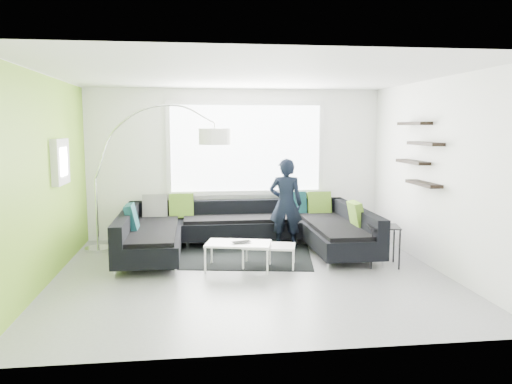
{
  "coord_description": "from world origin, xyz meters",
  "views": [
    {
      "loc": [
        -0.79,
        -6.87,
        2.1
      ],
      "look_at": [
        0.19,
        0.9,
        1.07
      ],
      "focal_mm": 35.0,
      "sensor_mm": 36.0,
      "label": 1
    }
  ],
  "objects_px": {
    "coffee_table": "(254,255)",
    "person": "(286,204)",
    "arc_lamp": "(95,178)",
    "sectional_sofa": "(245,231)",
    "side_table": "(383,246)",
    "laptop": "(242,243)"
  },
  "relations": [
    {
      "from": "coffee_table",
      "to": "laptop",
      "type": "distance_m",
      "value": 0.29
    },
    {
      "from": "arc_lamp",
      "to": "person",
      "type": "relative_size",
      "value": 1.58
    },
    {
      "from": "sectional_sofa",
      "to": "person",
      "type": "relative_size",
      "value": 2.57
    },
    {
      "from": "sectional_sofa",
      "to": "coffee_table",
      "type": "height_order",
      "value": "sectional_sofa"
    },
    {
      "from": "laptop",
      "to": "arc_lamp",
      "type": "bearing_deg",
      "value": 131.61
    },
    {
      "from": "coffee_table",
      "to": "person",
      "type": "height_order",
      "value": "person"
    },
    {
      "from": "coffee_table",
      "to": "arc_lamp",
      "type": "xyz_separation_m",
      "value": [
        -2.51,
        1.39,
        1.04
      ]
    },
    {
      "from": "person",
      "to": "coffee_table",
      "type": "bearing_deg",
      "value": 71.5
    },
    {
      "from": "side_table",
      "to": "person",
      "type": "height_order",
      "value": "person"
    },
    {
      "from": "sectional_sofa",
      "to": "coffee_table",
      "type": "relative_size",
      "value": 3.3
    },
    {
      "from": "coffee_table",
      "to": "person",
      "type": "relative_size",
      "value": 0.78
    },
    {
      "from": "arc_lamp",
      "to": "sectional_sofa",
      "type": "bearing_deg",
      "value": -1.75
    },
    {
      "from": "side_table",
      "to": "laptop",
      "type": "relative_size",
      "value": 1.86
    },
    {
      "from": "side_table",
      "to": "laptop",
      "type": "distance_m",
      "value": 2.15
    },
    {
      "from": "sectional_sofa",
      "to": "arc_lamp",
      "type": "bearing_deg",
      "value": 167.85
    },
    {
      "from": "side_table",
      "to": "coffee_table",
      "type": "bearing_deg",
      "value": 176.4
    },
    {
      "from": "side_table",
      "to": "sectional_sofa",
      "type": "bearing_deg",
      "value": 153.62
    },
    {
      "from": "coffee_table",
      "to": "person",
      "type": "bearing_deg",
      "value": 72.03
    },
    {
      "from": "sectional_sofa",
      "to": "person",
      "type": "distance_m",
      "value": 0.89
    },
    {
      "from": "coffee_table",
      "to": "laptop",
      "type": "height_order",
      "value": "laptop"
    },
    {
      "from": "sectional_sofa",
      "to": "laptop",
      "type": "bearing_deg",
      "value": -98.31
    },
    {
      "from": "side_table",
      "to": "person",
      "type": "bearing_deg",
      "value": 134.69
    }
  ]
}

